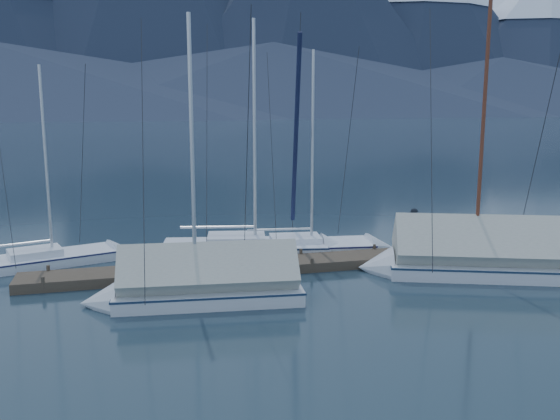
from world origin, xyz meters
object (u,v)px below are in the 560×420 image
Objects in this scene: sailboat_open_left at (65,258)px; sailboat_open_right at (323,248)px; sailboat_open_mid at (269,250)px; sailboat_covered_near at (470,260)px; sailboat_covered_far at (191,288)px; person at (414,228)px.

sailboat_open_left is 10.06m from sailboat_open_right.
sailboat_covered_near reaches higher than sailboat_open_mid.
sailboat_covered_far is (-9.86, -0.51, -0.06)m from sailboat_covered_near.
sailboat_covered_near reaches higher than sailboat_open_right.
sailboat_open_mid is 5.80m from person.
sailboat_covered_far is at bearing 97.10° from person.
sailboat_open_right is 0.85× the size of sailboat_covered_near.
person is at bearing -26.22° from sailboat_open_right.
sailboat_open_mid is at bearing 144.05° from sailboat_covered_near.
sailboat_covered_near reaches higher than sailboat_covered_far.
sailboat_covered_near is 1.11× the size of sailboat_covered_far.
sailboat_open_left is 0.92× the size of sailboat_open_right.
sailboat_open_right is 5.89m from sailboat_covered_near.
sailboat_open_mid is (7.80, -0.76, 0.03)m from sailboat_open_left.
sailboat_covered_far is 5.83× the size of person.
person is at bearing 107.03° from sailboat_covered_near.
sailboat_open_mid reaches higher than person.
sailboat_open_right is 0.94× the size of sailboat_covered_far.
sailboat_open_right is 3.72m from person.
sailboat_open_left is 7.84m from sailboat_open_mid.
sailboat_covered_near reaches higher than person.
person is at bearing -11.09° from sailboat_open_left.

